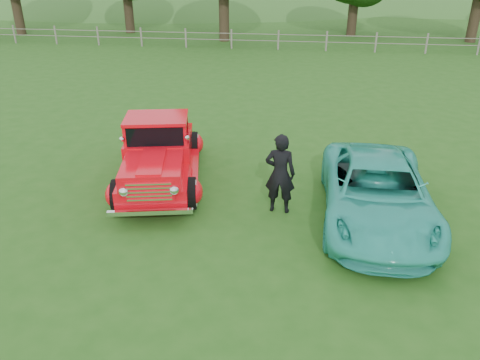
# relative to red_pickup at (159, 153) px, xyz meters

# --- Properties ---
(ground) EXTENTS (140.00, 140.00, 0.00)m
(ground) POSITION_rel_red_pickup_xyz_m (1.64, -2.18, -0.80)
(ground) COLOR #215316
(ground) RESTS_ON ground
(distant_hills) EXTENTS (116.00, 60.00, 18.00)m
(distant_hills) POSITION_rel_red_pickup_xyz_m (-2.44, 57.28, -5.34)
(distant_hills) COLOR #2F5E22
(distant_hills) RESTS_ON ground
(fence_line) EXTENTS (48.00, 0.12, 1.20)m
(fence_line) POSITION_rel_red_pickup_xyz_m (1.64, 19.82, -0.19)
(fence_line) COLOR gray
(fence_line) RESTS_ON ground
(red_pickup) EXTENTS (2.98, 5.24, 1.78)m
(red_pickup) POSITION_rel_red_pickup_xyz_m (0.00, 0.00, 0.00)
(red_pickup) COLOR black
(red_pickup) RESTS_ON ground
(teal_sedan) EXTENTS (2.28, 4.92, 1.37)m
(teal_sedan) POSITION_rel_red_pickup_xyz_m (5.27, -1.25, -0.11)
(teal_sedan) COLOR #2DB49F
(teal_sedan) RESTS_ON ground
(man) EXTENTS (0.71, 0.49, 1.88)m
(man) POSITION_rel_red_pickup_xyz_m (3.15, -1.14, 0.14)
(man) COLOR black
(man) RESTS_ON ground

